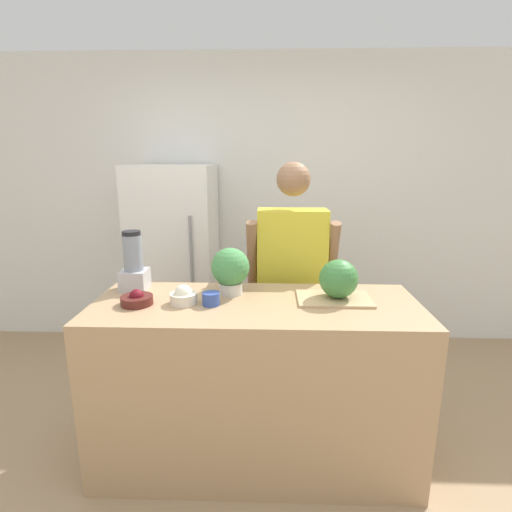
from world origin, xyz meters
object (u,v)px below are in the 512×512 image
(person, at_px, (291,286))
(bowl_cream, at_px, (183,296))
(bowl_small_blue, at_px, (211,299))
(watermelon, at_px, (339,279))
(refrigerator, at_px, (176,263))
(blender, at_px, (134,265))
(bowl_cherries, at_px, (137,299))
(potted_plant, at_px, (230,269))

(person, height_order, bowl_cream, person)
(bowl_small_blue, bearing_deg, watermelon, 8.75)
(refrigerator, xyz_separation_m, person, (0.96, -0.72, 0.03))
(person, bearing_deg, blender, -157.60)
(bowl_cherries, distance_m, blender, 0.28)
(watermelon, xyz_separation_m, blender, (-1.17, 0.13, 0.03))
(bowl_cherries, distance_m, bowl_cream, 0.25)
(blender, relative_size, potted_plant, 1.31)
(refrigerator, relative_size, person, 0.98)
(person, bearing_deg, watermelon, -66.52)
(bowl_cream, relative_size, potted_plant, 0.54)
(bowl_cherries, bearing_deg, bowl_small_blue, 0.83)
(bowl_small_blue, height_order, blender, blender)
(bowl_cherries, relative_size, bowl_small_blue, 1.82)
(person, bearing_deg, refrigerator, 143.24)
(bowl_cream, distance_m, bowl_small_blue, 0.15)
(bowl_cherries, distance_m, bowl_small_blue, 0.39)
(watermelon, xyz_separation_m, bowl_cherries, (-1.08, -0.11, -0.09))
(bowl_cherries, distance_m, potted_plant, 0.53)
(person, relative_size, blender, 4.82)
(bowl_cream, height_order, blender, blender)
(refrigerator, distance_m, blender, 1.14)
(watermelon, bearing_deg, bowl_cherries, -174.13)
(person, height_order, watermelon, person)
(person, bearing_deg, bowl_cream, -134.82)
(bowl_cherries, bearing_deg, bowl_cream, 4.86)
(bowl_cream, bearing_deg, person, 45.18)
(refrigerator, bearing_deg, blender, -88.97)
(bowl_cherries, height_order, blender, blender)
(person, distance_m, bowl_cherries, 1.07)
(potted_plant, bearing_deg, refrigerator, 116.97)
(refrigerator, distance_m, person, 1.20)
(bowl_small_blue, xyz_separation_m, potted_plant, (0.09, 0.18, 0.11))
(bowl_cherries, height_order, bowl_small_blue, bowl_cherries)
(refrigerator, relative_size, bowl_cream, 11.50)
(bowl_cherries, xyz_separation_m, potted_plant, (0.48, 0.19, 0.12))
(blender, distance_m, potted_plant, 0.57)
(blender, height_order, potted_plant, blender)
(refrigerator, relative_size, potted_plant, 6.20)
(person, distance_m, potted_plant, 0.62)
(bowl_cherries, height_order, potted_plant, potted_plant)
(refrigerator, height_order, potted_plant, refrigerator)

